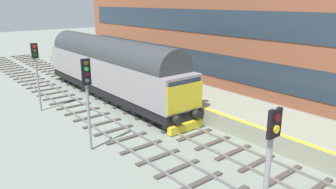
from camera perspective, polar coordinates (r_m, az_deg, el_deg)
The scene contains 10 objects.
ground_plane at distance 22.22m, azimuth -5.16°, elevation -2.82°, with size 140.00×140.00×0.00m, color gray.
track_main at distance 22.20m, azimuth -5.17°, elevation -2.69°, with size 2.50×60.00×0.15m.
track_adjacent_west at distance 20.71m, azimuth -12.59°, elevation -4.45°, with size 2.50×60.00×0.15m.
station_platform at distance 24.15m, azimuth 1.91°, elevation 0.05°, with size 4.00×44.00×1.01m.
diesel_locomotive at distance 24.80m, azimuth -10.33°, elevation 4.93°, with size 2.74×17.63×4.68m.
signal_post_near at distance 8.47m, azimuth 17.30°, elevation -14.49°, with size 0.44×0.22×4.90m.
signal_post_mid at distance 15.86m, azimuth -14.24°, elevation 0.43°, with size 0.44×0.22×4.69m.
signal_post_far at distance 22.96m, azimuth -22.46°, elevation 4.34°, with size 0.44×0.22×4.66m.
platform_number_sign at distance 19.89m, azimuth 5.65°, elevation 1.52°, with size 0.10×0.44×1.79m.
waiting_passenger at distance 27.73m, azimuth -6.11°, elevation 5.26°, with size 0.39×0.51×1.64m.
Camera 1 is at (-11.57, -17.53, 7.25)m, focal length 34.11 mm.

